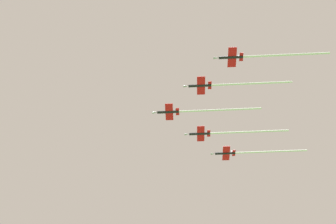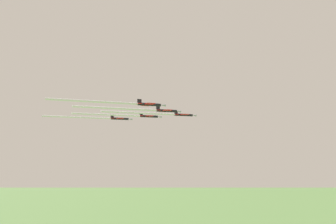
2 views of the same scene
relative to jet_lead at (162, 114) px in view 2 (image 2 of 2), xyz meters
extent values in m
cylinder|color=black|center=(-9.81, 5.99, 0.00)|extent=(8.62, 5.88, 1.15)
cone|color=#9EA3AD|center=(-14.71, 8.98, 0.00)|extent=(2.35, 2.02, 1.09)
cube|color=red|center=(-9.36, 5.72, -0.06)|extent=(7.21, 8.87, 0.19)
cube|color=red|center=(-6.30, 3.85, 0.00)|extent=(3.10, 3.79, 0.19)
cube|color=black|center=(-6.37, 3.89, 0.93)|extent=(1.51, 1.01, 1.88)
cylinder|color=white|center=(9.41, -5.75, 0.00)|extent=(30.83, 19.26, 0.80)
cylinder|color=black|center=(-4.45, -11.63, -0.05)|extent=(8.62, 5.88, 1.15)
cone|color=#9EA3AD|center=(-9.35, -8.64, -0.05)|extent=(2.35, 2.02, 1.09)
cube|color=red|center=(-4.00, -11.90, -0.10)|extent=(7.21, 8.87, 0.19)
cube|color=red|center=(-0.93, -13.77, -0.05)|extent=(3.10, 3.79, 0.19)
cube|color=black|center=(-1.01, -13.73, 0.89)|extent=(1.51, 1.01, 1.88)
cylinder|color=white|center=(13.75, -22.74, -0.05)|extent=(28.80, 18.02, 0.80)
cylinder|color=black|center=(8.32, 9.26, 0.04)|extent=(8.62, 5.88, 1.15)
cone|color=#9EA3AD|center=(3.41, 12.26, 0.04)|extent=(2.35, 2.02, 1.09)
cube|color=red|center=(8.76, 8.99, -0.01)|extent=(7.21, 8.87, 0.19)
cube|color=red|center=(11.83, 7.12, 0.04)|extent=(3.10, 3.79, 0.19)
cube|color=black|center=(11.76, 7.16, 0.98)|extent=(1.51, 1.01, 1.88)
cylinder|color=white|center=(27.38, -2.38, 0.04)|extent=(30.53, 19.08, 0.80)
cylinder|color=black|center=(-0.49, -28.39, -0.59)|extent=(8.62, 5.88, 1.15)
cone|color=#9EA3AD|center=(-5.40, -25.39, -0.59)|extent=(2.35, 2.02, 1.09)
cube|color=red|center=(-0.05, -28.66, -0.64)|extent=(7.21, 8.87, 0.19)
cube|color=red|center=(3.02, -30.53, -0.59)|extent=(3.10, 3.79, 0.19)
cube|color=black|center=(2.94, -30.49, 0.35)|extent=(1.51, 1.01, 1.88)
cylinder|color=white|center=(17.95, -39.65, -0.59)|extent=(29.29, 18.32, 0.80)
cylinder|color=black|center=(25.03, 13.40, 0.58)|extent=(8.62, 5.88, 1.15)
cone|color=#9EA3AD|center=(20.13, 16.39, 0.58)|extent=(2.35, 2.02, 1.09)
cube|color=red|center=(25.47, 13.13, 0.53)|extent=(7.21, 8.87, 0.19)
cube|color=red|center=(28.54, 11.26, 0.58)|extent=(3.10, 3.79, 0.19)
cube|color=black|center=(28.47, 11.30, 1.52)|extent=(1.51, 1.01, 1.88)
cylinder|color=white|center=(43.37, 2.20, 0.58)|extent=(29.09, 18.20, 0.80)
camera|label=1|loc=(-46.93, -61.63, -125.02)|focal=36.20mm
camera|label=2|loc=(123.14, 96.09, -17.51)|focal=35.39mm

